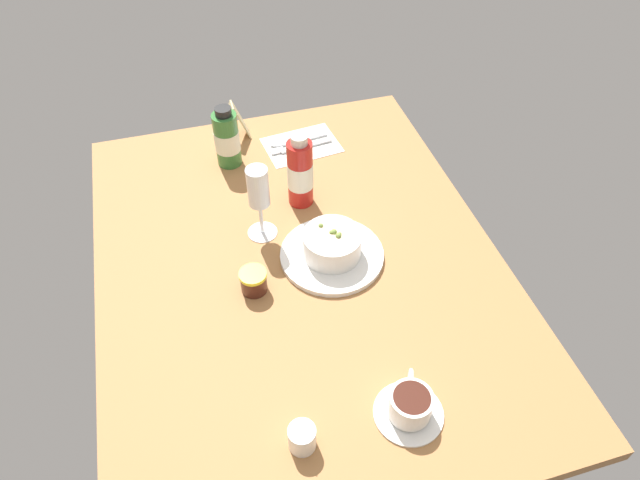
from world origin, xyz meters
TOP-DOWN VIEW (x-y plane):
  - ground_plane at (0.00, 0.00)cm, footprint 110.00×84.00cm
  - porridge_bowl at (-0.64, -6.97)cm, footprint 22.10×22.10cm
  - cutlery_setting at (39.18, -10.28)cm, footprint 15.56×20.13cm
  - coffee_cup at (-38.64, -9.14)cm, footprint 12.17×12.01cm
  - creamer_jug at (-39.06, 9.58)cm, footprint 5.56×4.58cm
  - wine_glass at (10.61, 5.73)cm, footprint 6.59×6.59cm
  - jam_jar at (-4.76, 10.66)cm, footprint 5.58×5.58cm
  - sauce_bottle_green at (37.25, 8.42)cm, footprint 6.18×6.18cm
  - sauce_bottle_red at (18.40, -5.14)cm, footprint 5.91×5.91cm
  - menu_card at (47.69, 5.09)cm, footprint 4.51×7.71cm

SIDE VIEW (x-z plane):
  - ground_plane at x=0.00cm, z-range -3.00..0.00cm
  - cutlery_setting at x=39.18cm, z-range -0.20..0.70cm
  - jam_jar at x=-4.76cm, z-range 0.03..5.03cm
  - creamer_jug at x=-39.06cm, z-range -0.20..5.31cm
  - coffee_cup at x=-38.64cm, z-range -0.21..5.53cm
  - porridge_bowl at x=-0.64cm, z-range -0.76..6.73cm
  - menu_card at x=47.69cm, z-range -0.07..9.89cm
  - sauce_bottle_green at x=37.25cm, z-range -0.71..15.26cm
  - sauce_bottle_red at x=18.40cm, z-range -0.77..17.78cm
  - wine_glass at x=10.61cm, z-range 3.13..21.04cm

